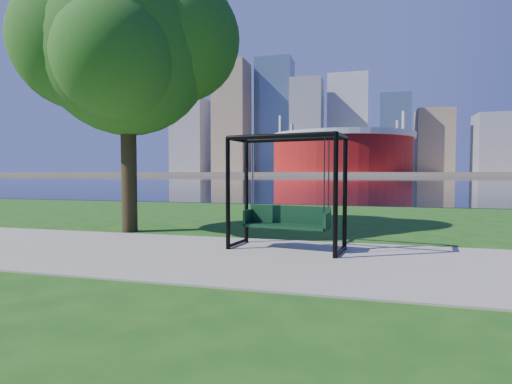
% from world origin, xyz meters
% --- Properties ---
extents(ground, '(900.00, 900.00, 0.00)m').
position_xyz_m(ground, '(0.00, 0.00, 0.00)').
color(ground, '#1E5114').
rests_on(ground, ground).
extents(path, '(120.00, 4.00, 0.03)m').
position_xyz_m(path, '(0.00, -0.50, 0.01)').
color(path, '#9E937F').
rests_on(path, ground).
extents(river, '(900.00, 180.00, 0.02)m').
position_xyz_m(river, '(0.00, 102.00, 0.01)').
color(river, black).
rests_on(river, ground).
extents(far_bank, '(900.00, 228.00, 2.00)m').
position_xyz_m(far_bank, '(0.00, 306.00, 1.00)').
color(far_bank, '#937F60').
rests_on(far_bank, ground).
extents(stadium, '(83.00, 83.00, 32.00)m').
position_xyz_m(stadium, '(-10.00, 235.00, 14.23)').
color(stadium, maroon).
rests_on(stadium, far_bank).
extents(skyline, '(392.00, 66.00, 96.50)m').
position_xyz_m(skyline, '(-4.27, 319.39, 35.89)').
color(skyline, gray).
rests_on(skyline, far_bank).
extents(swing, '(2.41, 1.31, 2.34)m').
position_xyz_m(swing, '(0.60, 0.42, 1.13)').
color(swing, black).
rests_on(swing, ground).
extents(park_tree, '(5.73, 5.18, 7.12)m').
position_xyz_m(park_tree, '(-4.02, 1.96, 4.94)').
color(park_tree, black).
rests_on(park_tree, ground).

